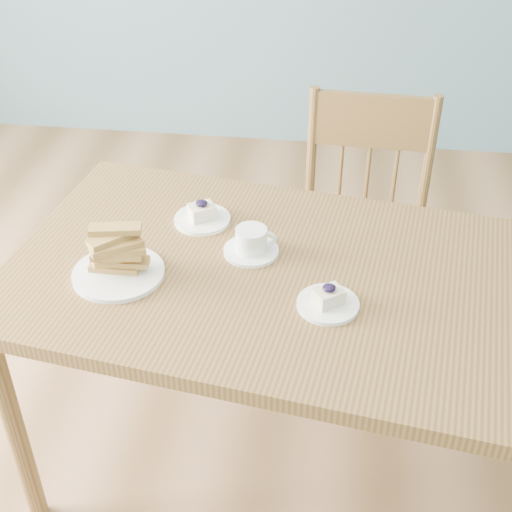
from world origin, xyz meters
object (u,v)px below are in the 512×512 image
cheesecake_plate_near (328,301)px  dining_table (291,298)px  biscotti_plate (117,260)px  coffee_cup (252,243)px  dining_chair (361,236)px  cheesecake_plate_far (202,216)px

cheesecake_plate_near → dining_table: bearing=130.4°
dining_table → biscotti_plate: biscotti_plate is taller
cheesecake_plate_near → coffee_cup: coffee_cup is taller
dining_chair → coffee_cup: bearing=-116.9°
coffee_cup → biscotti_plate: biscotti_plate is taller
cheesecake_plate_far → biscotti_plate: 0.33m
dining_table → dining_chair: bearing=81.0°
dining_chair → cheesecake_plate_near: 0.83m
dining_chair → cheesecake_plate_near: bearing=-94.9°
dining_chair → coffee_cup: size_ratio=6.57×
cheesecake_plate_near → biscotti_plate: bearing=174.1°
dining_table → coffee_cup: 0.18m
coffee_cup → biscotti_plate: (-0.33, -0.14, 0.02)m
dining_chair → cheesecake_plate_far: 0.71m
biscotti_plate → cheesecake_plate_far: bearing=59.1°
dining_table → cheesecake_plate_far: (-0.28, 0.22, 0.10)m
cheesecake_plate_far → biscotti_plate: biscotti_plate is taller
dining_chair → biscotti_plate: dining_chair is taller
cheesecake_plate_near → cheesecake_plate_far: 0.51m
dining_table → coffee_cup: size_ratio=10.72×
dining_table → dining_chair: dining_chair is taller
cheesecake_plate_near → coffee_cup: bearing=137.0°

